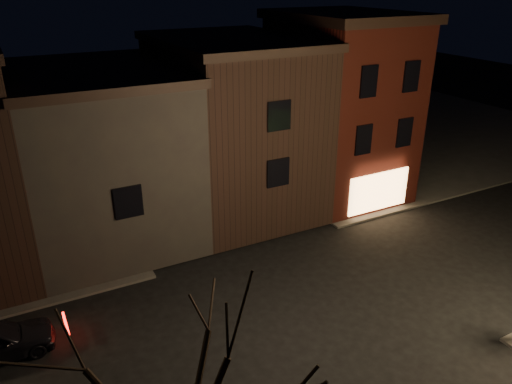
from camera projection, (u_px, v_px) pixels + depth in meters
ground at (312, 306)px, 20.39m from camera, size 120.00×120.00×0.00m
sidewalk_far_right at (373, 124)px, 45.13m from camera, size 30.00×30.00×0.12m
corner_building at (340, 105)px, 29.33m from camera, size 6.50×8.50×10.50m
row_building_a at (233, 125)px, 27.60m from camera, size 7.30×10.30×9.40m
row_building_b at (101, 153)px, 24.70m from camera, size 7.80×10.30×8.40m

